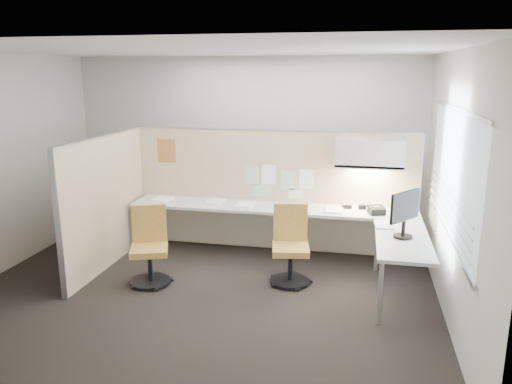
% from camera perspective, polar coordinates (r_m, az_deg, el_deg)
% --- Properties ---
extents(floor, '(5.50, 4.50, 0.01)m').
position_cam_1_polar(floor, '(6.21, -5.94, -10.96)').
color(floor, black).
rests_on(floor, ground).
extents(ceiling, '(5.50, 4.50, 0.01)m').
position_cam_1_polar(ceiling, '(5.65, -6.67, 15.90)').
color(ceiling, white).
rests_on(ceiling, wall_back).
extents(wall_back, '(5.50, 0.02, 2.80)m').
position_cam_1_polar(wall_back, '(7.90, -1.20, 5.11)').
color(wall_back, beige).
rests_on(wall_back, ground).
extents(wall_front, '(5.50, 0.02, 2.80)m').
position_cam_1_polar(wall_front, '(3.77, -16.99, -5.12)').
color(wall_front, beige).
rests_on(wall_front, ground).
extents(wall_right, '(0.02, 4.50, 2.80)m').
position_cam_1_polar(wall_right, '(5.57, 21.69, 0.50)').
color(wall_right, beige).
rests_on(wall_right, ground).
extents(window_pane, '(0.01, 2.80, 1.30)m').
position_cam_1_polar(window_pane, '(5.54, 21.57, 2.03)').
color(window_pane, '#94A2AC').
rests_on(window_pane, wall_right).
extents(partition_back, '(4.10, 0.06, 1.75)m').
position_cam_1_polar(partition_back, '(7.27, 1.88, 0.13)').
color(partition_back, beige).
rests_on(partition_back, floor).
extents(partition_left, '(0.06, 2.20, 1.75)m').
position_cam_1_polar(partition_left, '(6.93, -16.74, -1.13)').
color(partition_left, beige).
rests_on(partition_left, floor).
extents(desk, '(4.00, 2.07, 0.73)m').
position_cam_1_polar(desk, '(6.83, 4.31, -3.16)').
color(desk, beige).
rests_on(desk, floor).
extents(overhead_bin, '(0.90, 0.36, 0.38)m').
position_cam_1_polar(overhead_bin, '(6.83, 12.85, 4.36)').
color(overhead_bin, beige).
rests_on(overhead_bin, partition_back).
extents(task_light_strip, '(0.60, 0.06, 0.02)m').
position_cam_1_polar(task_light_strip, '(6.87, 12.76, 2.63)').
color(task_light_strip, '#FFEABF').
rests_on(task_light_strip, overhead_bin).
extents(pinned_papers, '(1.01, 0.00, 0.47)m').
position_cam_1_polar(pinned_papers, '(7.19, 2.47, 1.27)').
color(pinned_papers, '#8CBF8C').
rests_on(pinned_papers, partition_back).
extents(poster, '(0.28, 0.00, 0.35)m').
position_cam_1_polar(poster, '(7.57, -10.18, 4.68)').
color(poster, orange).
rests_on(poster, partition_back).
extents(chair_left, '(0.57, 0.58, 0.95)m').
position_cam_1_polar(chair_left, '(6.35, -12.06, -6.28)').
color(chair_left, black).
rests_on(chair_left, floor).
extents(chair_right, '(0.51, 0.53, 0.95)m').
position_cam_1_polar(chair_right, '(6.25, 3.96, -6.31)').
color(chair_right, black).
rests_on(chair_right, floor).
extents(monitor, '(0.34, 0.42, 0.54)m').
position_cam_1_polar(monitor, '(5.84, 16.63, -2.13)').
color(monitor, black).
rests_on(monitor, desk).
extents(phone, '(0.26, 0.25, 0.12)m').
position_cam_1_polar(phone, '(6.79, 13.57, -2.03)').
color(phone, black).
rests_on(phone, desk).
extents(stapler, '(0.14, 0.04, 0.05)m').
position_cam_1_polar(stapler, '(6.98, 10.33, -1.69)').
color(stapler, black).
rests_on(stapler, desk).
extents(tape_dispenser, '(0.11, 0.09, 0.06)m').
position_cam_1_polar(tape_dispenser, '(6.99, 12.04, -1.70)').
color(tape_dispenser, black).
rests_on(tape_dispenser, desk).
extents(coat_hook, '(0.18, 0.49, 1.46)m').
position_cam_1_polar(coat_hook, '(6.32, -20.47, 2.12)').
color(coat_hook, silver).
rests_on(coat_hook, partition_left).
extents(paper_stack_0, '(0.26, 0.32, 0.03)m').
position_cam_1_polar(paper_stack_0, '(7.43, -10.63, -0.83)').
color(paper_stack_0, white).
rests_on(paper_stack_0, desk).
extents(paper_stack_1, '(0.28, 0.34, 0.02)m').
position_cam_1_polar(paper_stack_1, '(7.24, -4.67, -1.06)').
color(paper_stack_1, white).
rests_on(paper_stack_1, desk).
extents(paper_stack_2, '(0.25, 0.32, 0.03)m').
position_cam_1_polar(paper_stack_2, '(6.99, -1.33, -1.50)').
color(paper_stack_2, white).
rests_on(paper_stack_2, desk).
extents(paper_stack_3, '(0.26, 0.32, 0.02)m').
position_cam_1_polar(paper_stack_3, '(6.92, 5.01, -1.79)').
color(paper_stack_3, white).
rests_on(paper_stack_3, desk).
extents(paper_stack_4, '(0.24, 0.30, 0.02)m').
position_cam_1_polar(paper_stack_4, '(6.84, 8.91, -2.04)').
color(paper_stack_4, white).
rests_on(paper_stack_4, desk).
extents(paper_stack_5, '(0.25, 0.31, 0.02)m').
position_cam_1_polar(paper_stack_5, '(6.31, 14.46, -3.69)').
color(paper_stack_5, white).
rests_on(paper_stack_5, desk).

